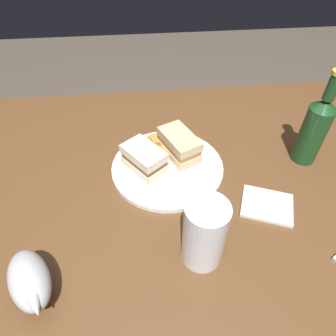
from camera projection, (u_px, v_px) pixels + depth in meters
name	position (u px, v px, depth m)	size (l,w,h in m)	color
ground_plane	(169.00, 304.00, 1.23)	(6.00, 6.00, 0.00)	#4C4238
dining_table	(169.00, 261.00, 0.96)	(1.21, 0.87, 0.75)	brown
plate	(166.00, 167.00, 0.73)	(0.28, 0.28, 0.01)	white
sandwich_half_left	(179.00, 145.00, 0.74)	(0.11, 0.13, 0.06)	#CCB284
sandwich_half_right	(144.00, 159.00, 0.70)	(0.12, 0.12, 0.06)	beige
potato_wedge_front	(155.00, 141.00, 0.78)	(0.04, 0.02, 0.02)	#B77F33
potato_wedge_middle	(163.00, 154.00, 0.75)	(0.04, 0.02, 0.01)	gold
potato_wedge_back	(143.00, 160.00, 0.73)	(0.05, 0.02, 0.02)	#B77F33
potato_wedge_left_edge	(147.00, 147.00, 0.76)	(0.05, 0.02, 0.02)	#AD702D
potato_wedge_right_edge	(168.00, 151.00, 0.75)	(0.05, 0.02, 0.02)	gold
potato_wedge_stray	(154.00, 141.00, 0.78)	(0.04, 0.02, 0.02)	#AD702D
pint_glass	(204.00, 236.00, 0.52)	(0.08, 0.08, 0.15)	white
gravy_boat	(30.00, 281.00, 0.49)	(0.11, 0.14, 0.07)	#B7B7BC
cider_bottle	(315.00, 129.00, 0.70)	(0.06, 0.06, 0.24)	#19421E
napkin	(267.00, 205.00, 0.65)	(0.11, 0.09, 0.01)	silver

